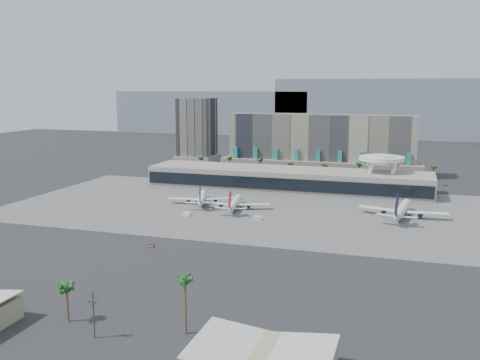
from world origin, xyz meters
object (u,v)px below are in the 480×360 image
(airliner_left, at_px, (202,198))
(service_vehicle_b, at_px, (258,218))
(airliner_right, at_px, (402,210))
(taxiway_sign, at_px, (152,246))
(airliner_centre, at_px, (235,203))
(service_vehicle_a, at_px, (187,214))
(utility_pole, at_px, (93,311))

(airliner_left, height_order, service_vehicle_b, airliner_left)
(airliner_right, bearing_deg, taxiway_sign, -132.06)
(service_vehicle_b, relative_size, taxiway_sign, 1.64)
(airliner_centre, height_order, airliner_right, airliner_right)
(airliner_left, bearing_deg, service_vehicle_a, -102.49)
(airliner_right, bearing_deg, utility_pole, -107.81)
(utility_pole, height_order, airliner_right, airliner_right)
(airliner_left, bearing_deg, taxiway_sign, -101.13)
(airliner_left, xyz_separation_m, taxiway_sign, (10.12, -77.99, -2.71))
(utility_pole, xyz_separation_m, airliner_centre, (-10.81, 144.06, -3.94))
(airliner_centre, relative_size, service_vehicle_a, 9.51)
(airliner_centre, xyz_separation_m, service_vehicle_b, (17.26, -17.93, -2.26))
(airliner_left, distance_m, airliner_right, 101.38)
(airliner_left, distance_m, taxiway_sign, 78.69)
(utility_pole, xyz_separation_m, airliner_left, (-31.27, 150.57, -3.93))
(airliner_centre, xyz_separation_m, service_vehicle_a, (-17.60, -20.59, -2.26))
(utility_pole, height_order, airliner_centre, airliner_centre)
(airliner_centre, bearing_deg, taxiway_sign, -107.55)
(airliner_right, relative_size, taxiway_sign, 19.57)
(service_vehicle_b, bearing_deg, utility_pole, -95.54)
(utility_pole, bearing_deg, airliner_left, 101.73)
(service_vehicle_a, xyz_separation_m, taxiway_sign, (7.26, -50.89, -0.43))
(service_vehicle_b, bearing_deg, airliner_right, 19.36)
(airliner_centre, xyz_separation_m, airliner_right, (80.91, 7.74, 0.61))
(airliner_left, bearing_deg, airliner_right, -17.83)
(airliner_centre, bearing_deg, airliner_right, -3.85)
(service_vehicle_a, height_order, taxiway_sign, service_vehicle_a)
(taxiway_sign, bearing_deg, airliner_left, 78.45)
(airliner_centre, bearing_deg, airliner_left, 153.04)
(airliner_left, height_order, service_vehicle_a, airliner_left)
(airliner_right, xyz_separation_m, service_vehicle_b, (-63.64, -25.68, -2.87))
(airliner_centre, distance_m, taxiway_sign, 72.27)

